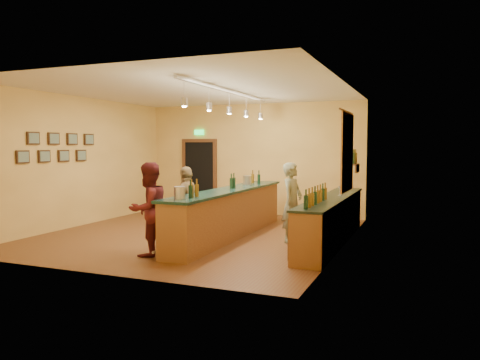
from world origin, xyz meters
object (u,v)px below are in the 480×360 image
at_px(tasting_bar, 229,209).
at_px(back_counter, 332,219).
at_px(customer_a, 149,209).
at_px(bar_stool, 326,204).
at_px(customer_b, 187,205).
at_px(bartender, 292,202).

bearing_deg(tasting_bar, back_counter, 4.73).
xyz_separation_m(customer_a, bar_stool, (2.32, 4.37, -0.30)).
height_order(customer_a, bar_stool, customer_a).
bearing_deg(bar_stool, tasting_bar, -127.09).
xyz_separation_m(tasting_bar, bar_stool, (1.66, 2.20, -0.06)).
bearing_deg(customer_a, tasting_bar, 178.16).
bearing_deg(bar_stool, customer_b, -125.44).
height_order(back_counter, customer_b, customer_b).
xyz_separation_m(tasting_bar, customer_b, (-0.55, -0.91, 0.18)).
relative_size(back_counter, bar_stool, 6.57).
distance_m(back_counter, tasting_bar, 2.20).
bearing_deg(customer_a, back_counter, 144.44).
relative_size(tasting_bar, customer_a, 3.02).
xyz_separation_m(back_counter, customer_a, (-2.84, -2.35, 0.36)).
xyz_separation_m(back_counter, tasting_bar, (-2.19, -0.18, 0.12)).
bearing_deg(customer_b, bartender, 112.77).
bearing_deg(customer_b, tasting_bar, 146.82).
height_order(back_counter, bartender, bartender).
height_order(tasting_bar, bartender, bartender).
xyz_separation_m(back_counter, customer_b, (-2.74, -1.09, 0.30)).
distance_m(customer_b, bar_stool, 3.82).
bearing_deg(bar_stool, customer_a, -117.93).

